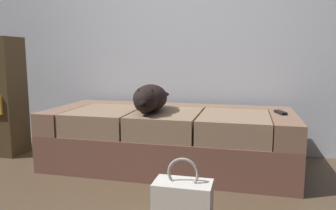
{
  "coord_description": "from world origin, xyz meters",
  "views": [
    {
      "loc": [
        0.63,
        -1.58,
        0.92
      ],
      "look_at": [
        0.0,
        0.97,
        0.53
      ],
      "focal_mm": 34.81,
      "sensor_mm": 36.0,
      "label": 1
    }
  ],
  "objects_px": {
    "dog_dark": "(150,98)",
    "couch": "(169,138)",
    "tv_remote": "(281,112)",
    "handbag": "(183,202)"
  },
  "relations": [
    {
      "from": "couch",
      "to": "handbag",
      "type": "bearing_deg",
      "value": -72.12
    },
    {
      "from": "dog_dark",
      "to": "couch",
      "type": "bearing_deg",
      "value": 43.81
    },
    {
      "from": "dog_dark",
      "to": "handbag",
      "type": "height_order",
      "value": "dog_dark"
    },
    {
      "from": "couch",
      "to": "tv_remote",
      "type": "bearing_deg",
      "value": 1.88
    },
    {
      "from": "couch",
      "to": "handbag",
      "type": "distance_m",
      "value": 0.99
    },
    {
      "from": "couch",
      "to": "tv_remote",
      "type": "height_order",
      "value": "tv_remote"
    },
    {
      "from": "tv_remote",
      "to": "handbag",
      "type": "distance_m",
      "value": 1.18
    },
    {
      "from": "couch",
      "to": "tv_remote",
      "type": "distance_m",
      "value": 0.92
    },
    {
      "from": "couch",
      "to": "dog_dark",
      "type": "height_order",
      "value": "dog_dark"
    },
    {
      "from": "couch",
      "to": "tv_remote",
      "type": "xyz_separation_m",
      "value": [
        0.88,
        0.03,
        0.25
      ]
    }
  ]
}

